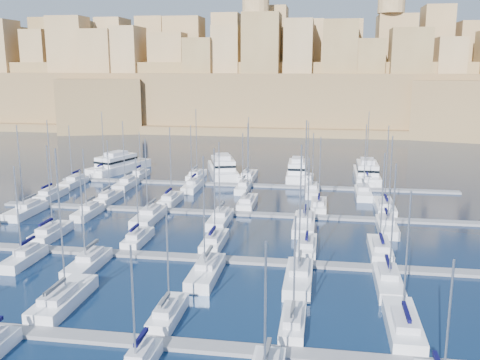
% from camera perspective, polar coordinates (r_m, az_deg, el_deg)
% --- Properties ---
extents(ground, '(600.00, 600.00, 0.00)m').
position_cam_1_polar(ground, '(82.11, -1.89, -5.57)').
color(ground, black).
rests_on(ground, ground).
extents(pontoon_near, '(84.00, 2.00, 0.40)m').
position_cam_1_polar(pontoon_near, '(51.66, -9.39, -16.72)').
color(pontoon_near, slate).
rests_on(pontoon_near, ground).
extents(pontoon_mid_near, '(84.00, 2.00, 0.40)m').
position_cam_1_polar(pontoon_mid_near, '(70.95, -3.75, -8.33)').
color(pontoon_mid_near, slate).
rests_on(pontoon_mid_near, ground).
extents(pontoon_mid_far, '(84.00, 2.00, 0.40)m').
position_cam_1_polar(pontoon_mid_far, '(91.47, -0.70, -3.57)').
color(pontoon_mid_far, slate).
rests_on(pontoon_mid_far, ground).
extents(pontoon_far, '(84.00, 2.00, 0.40)m').
position_cam_1_polar(pontoon_far, '(112.55, 1.20, -0.56)').
color(pontoon_far, slate).
rests_on(pontoon_far, ground).
extents(sailboat_2, '(3.18, 10.61, 17.08)m').
position_cam_1_polar(sailboat_2, '(60.83, -18.35, -11.96)').
color(sailboat_2, white).
rests_on(sailboat_2, ground).
extents(sailboat_3, '(2.33, 7.77, 11.43)m').
position_cam_1_polar(sailboat_3, '(55.43, -7.70, -13.96)').
color(sailboat_3, white).
rests_on(sailboat_3, ground).
extents(sailboat_4, '(2.29, 7.65, 11.62)m').
position_cam_1_polar(sailboat_4, '(53.39, 5.67, -14.97)').
color(sailboat_4, white).
rests_on(sailboat_4, ground).
extents(sailboat_5, '(3.03, 10.11, 14.07)m').
position_cam_1_polar(sailboat_5, '(54.97, 16.99, -14.59)').
color(sailboat_5, white).
rests_on(sailboat_5, ground).
extents(sailboat_13, '(2.70, 8.99, 13.95)m').
position_cam_1_polar(sailboat_13, '(84.08, -19.50, -5.33)').
color(sailboat_13, white).
rests_on(sailboat_13, ground).
extents(sailboat_14, '(2.38, 7.95, 12.64)m').
position_cam_1_polar(sailboat_14, '(78.18, -10.87, -6.15)').
color(sailboat_14, white).
rests_on(sailboat_14, ground).
extents(sailboat_15, '(2.63, 8.77, 14.20)m').
position_cam_1_polar(sailboat_15, '(75.59, -2.77, -6.57)').
color(sailboat_15, white).
rests_on(sailboat_15, ground).
extents(sailboat_16, '(2.54, 8.48, 13.25)m').
position_cam_1_polar(sailboat_16, '(74.00, 7.14, -7.08)').
color(sailboat_16, white).
rests_on(sailboat_16, ground).
extents(sailboat_17, '(2.82, 9.38, 14.08)m').
position_cam_1_polar(sailboat_17, '(74.80, 14.69, -7.17)').
color(sailboat_17, white).
rests_on(sailboat_17, ground).
extents(sailboat_19, '(2.43, 8.11, 13.15)m').
position_cam_1_polar(sailboat_19, '(74.74, -22.02, -7.71)').
color(sailboat_19, white).
rests_on(sailboat_19, ground).
extents(sailboat_20, '(2.80, 9.32, 13.04)m').
position_cam_1_polar(sailboat_20, '(70.15, -15.92, -8.56)').
color(sailboat_20, white).
rests_on(sailboat_20, ground).
extents(sailboat_21, '(3.00, 10.00, 15.23)m').
position_cam_1_polar(sailboat_21, '(65.10, -3.65, -9.73)').
color(sailboat_21, white).
rests_on(sailboat_21, ground).
extents(sailboat_22, '(3.07, 10.23, 16.79)m').
position_cam_1_polar(sailboat_22, '(63.61, 6.28, -10.31)').
color(sailboat_22, white).
rests_on(sailboat_22, ground).
extents(sailboat_23, '(2.84, 9.45, 14.91)m').
position_cam_1_polar(sailboat_23, '(64.39, 15.53, -10.43)').
color(sailboat_23, white).
rests_on(sailboat_23, ground).
extents(sailboat_24, '(2.71, 9.04, 15.25)m').
position_cam_1_polar(sailboat_24, '(108.26, -19.52, -1.49)').
color(sailboat_24, white).
rests_on(sailboat_24, ground).
extents(sailboat_25, '(2.51, 8.37, 11.78)m').
position_cam_1_polar(sailboat_25, '(102.90, -13.81, -1.84)').
color(sailboat_25, white).
rests_on(sailboat_25, ground).
extents(sailboat_26, '(2.64, 8.80, 14.32)m').
position_cam_1_polar(sailboat_26, '(99.12, -7.40, -2.10)').
color(sailboat_26, white).
rests_on(sailboat_26, ground).
extents(sailboat_27, '(2.77, 9.25, 15.34)m').
position_cam_1_polar(sailboat_27, '(96.34, 0.77, -2.41)').
color(sailboat_27, white).
rests_on(sailboat_27, ground).
extents(sailboat_28, '(2.67, 8.88, 13.13)m').
position_cam_1_polar(sailboat_28, '(95.23, 8.39, -2.73)').
color(sailboat_28, white).
rests_on(sailboat_28, ground).
extents(sailboat_29, '(3.15, 10.49, 15.23)m').
position_cam_1_polar(sailboat_29, '(96.57, 15.17, -2.80)').
color(sailboat_29, white).
rests_on(sailboat_29, ground).
extents(sailboat_30, '(2.99, 9.95, 15.67)m').
position_cam_1_polar(sailboat_30, '(98.08, -21.86, -3.04)').
color(sailboat_30, white).
rests_on(sailboat_30, ground).
extents(sailboat_31, '(2.48, 8.26, 11.90)m').
position_cam_1_polar(sailboat_31, '(93.78, -15.91, -3.32)').
color(sailboat_31, white).
rests_on(sailboat_31, ground).
extents(sailboat_32, '(3.11, 10.38, 13.95)m').
position_cam_1_polar(sailboat_32, '(88.78, -9.67, -3.86)').
color(sailboat_32, white).
rests_on(sailboat_32, ground).
extents(sailboat_33, '(2.83, 9.44, 13.59)m').
position_cam_1_polar(sailboat_33, '(86.23, -2.12, -4.18)').
color(sailboat_33, white).
rests_on(sailboat_33, ground).
extents(sailboat_34, '(3.24, 10.80, 17.28)m').
position_cam_1_polar(sailboat_34, '(84.09, 6.86, -4.66)').
color(sailboat_34, white).
rests_on(sailboat_34, ground).
extents(sailboat_35, '(2.80, 9.32, 15.12)m').
position_cam_1_polar(sailboat_35, '(85.32, 15.39, -4.79)').
color(sailboat_35, white).
rests_on(sailboat_35, ground).
extents(sailboat_36, '(2.79, 9.29, 14.95)m').
position_cam_1_polar(sailboat_36, '(127.14, -14.34, 0.79)').
color(sailboat_36, white).
rests_on(sailboat_36, ground).
extents(sailboat_37, '(2.27, 7.58, 10.65)m').
position_cam_1_polar(sailboat_37, '(123.09, -10.62, 0.58)').
color(sailboat_37, white).
rests_on(sailboat_37, ground).
extents(sailboat_38, '(2.76, 9.21, 15.85)m').
position_cam_1_polar(sailboat_38, '(120.14, -4.68, 0.49)').
color(sailboat_38, white).
rests_on(sailboat_38, ground).
extents(sailboat_39, '(3.11, 10.35, 14.16)m').
position_cam_1_polar(sailboat_39, '(118.50, 0.86, 0.37)').
color(sailboat_39, white).
rests_on(sailboat_39, ground).
extents(sailboat_40, '(2.57, 8.58, 13.51)m').
position_cam_1_polar(sailboat_40, '(116.54, 7.17, 0.06)').
color(sailboat_40, white).
rests_on(sailboat_40, ground).
extents(sailboat_41, '(3.00, 9.98, 15.73)m').
position_cam_1_polar(sailboat_41, '(117.50, 13.29, -0.06)').
color(sailboat_41, white).
rests_on(sailboat_41, ground).
extents(sailboat_42, '(2.78, 9.27, 13.12)m').
position_cam_1_polar(sailboat_42, '(118.17, -17.32, -0.24)').
color(sailboat_42, white).
rests_on(sailboat_42, ground).
extents(sailboat_43, '(2.69, 8.96, 14.17)m').
position_cam_1_polar(sailboat_43, '(113.67, -12.04, -0.42)').
color(sailboat_43, white).
rests_on(sailboat_43, ground).
extents(sailboat_44, '(2.62, 8.73, 13.65)m').
position_cam_1_polar(sailboat_44, '(109.53, -5.10, -0.68)').
color(sailboat_44, white).
rests_on(sailboat_44, ground).
extents(sailboat_45, '(2.36, 7.86, 12.20)m').
position_cam_1_polar(sailboat_45, '(107.91, 0.33, -0.83)').
color(sailboat_45, white).
rests_on(sailboat_45, ground).
extents(sailboat_46, '(2.71, 9.02, 12.48)m').
position_cam_1_polar(sailboat_46, '(106.18, 7.70, -1.15)').
color(sailboat_46, white).
rests_on(sailboat_46, ground).
extents(sailboat_47, '(2.87, 9.57, 14.48)m').
position_cam_1_polar(sailboat_47, '(106.17, 13.00, -1.35)').
color(sailboat_47, white).
rests_on(sailboat_47, ground).
extents(motor_yacht_a, '(10.77, 18.88, 5.25)m').
position_cam_1_polar(motor_yacht_a, '(130.56, -12.89, 1.59)').
color(motor_yacht_a, white).
rests_on(motor_yacht_a, ground).
extents(motor_yacht_b, '(10.54, 19.15, 5.25)m').
position_cam_1_polar(motor_yacht_b, '(123.51, -1.86, 1.30)').
color(motor_yacht_b, white).
rests_on(motor_yacht_b, ground).
extents(motor_yacht_c, '(4.98, 15.26, 5.25)m').
position_cam_1_polar(motor_yacht_c, '(119.94, 6.14, 0.91)').
color(motor_yacht_c, white).
rests_on(motor_yacht_c, ground).
extents(motor_yacht_d, '(5.22, 17.09, 5.25)m').
position_cam_1_polar(motor_yacht_d, '(121.07, 13.37, 0.76)').
color(motor_yacht_d, white).
rests_on(motor_yacht_d, ground).
extents(fortified_city, '(460.00, 108.95, 59.52)m').
position_cam_1_polar(fortified_city, '(232.73, 5.42, 9.60)').
color(fortified_city, brown).
rests_on(fortified_city, ground).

